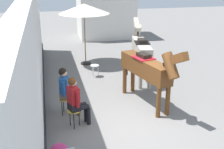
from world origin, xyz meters
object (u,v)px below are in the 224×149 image
seated_visitor_near (76,99)px  spare_stool_white (95,67)px  seated_visitor_far (67,89)px  saddled_horse_far (141,48)px  cafe_parasol (84,9)px  saddled_horse_near (148,69)px

seated_visitor_near → spare_stool_white: size_ratio=3.02×
seated_visitor_near → seated_visitor_far: (-0.18, 0.75, 0.00)m
seated_visitor_near → seated_visitor_far: 0.77m
saddled_horse_far → spare_stool_white: saddled_horse_far is taller
cafe_parasol → saddled_horse_near: bearing=-74.7°
spare_stool_white → saddled_horse_far: bearing=-17.8°
saddled_horse_near → cafe_parasol: bearing=105.3°
saddled_horse_near → spare_stool_white: bearing=111.6°
seated_visitor_near → saddled_horse_near: bearing=21.2°
saddled_horse_near → cafe_parasol: cafe_parasol is taller
saddled_horse_far → seated_visitor_far: bearing=-140.7°
seated_visitor_near → saddled_horse_far: 4.21m
seated_visitor_far → saddled_horse_near: size_ratio=0.47×
saddled_horse_near → seated_visitor_near: bearing=-158.8°
seated_visitor_far → cafe_parasol: size_ratio=0.54×
seated_visitor_far → saddled_horse_far: bearing=39.3°
seated_visitor_far → saddled_horse_far: 3.81m
seated_visitor_far → cafe_parasol: cafe_parasol is taller
seated_visitor_near → saddled_horse_near: 2.42m
seated_visitor_far → cafe_parasol: (1.17, 4.63, 1.59)m
saddled_horse_far → cafe_parasol: size_ratio=1.15×
seated_visitor_far → saddled_horse_near: 2.43m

